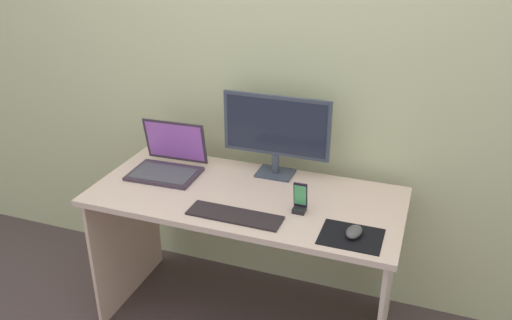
{
  "coord_description": "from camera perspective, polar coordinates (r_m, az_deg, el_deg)",
  "views": [
    {
      "loc": [
        0.77,
        -1.99,
        1.9
      ],
      "look_at": [
        0.06,
        -0.02,
        0.94
      ],
      "focal_mm": 36.52,
      "sensor_mm": 36.0,
      "label": 1
    }
  ],
  "objects": [
    {
      "name": "keyboard_external",
      "position": [
        2.25,
        -2.36,
        -6.09
      ],
      "size": [
        0.42,
        0.13,
        0.01
      ],
      "primitive_type": "cube",
      "rotation": [
        0.0,
        0.0,
        -0.01
      ],
      "color": "black",
      "rests_on": "desk"
    },
    {
      "name": "mouse",
      "position": [
        2.14,
        10.69,
        -7.74
      ],
      "size": [
        0.07,
        0.11,
        0.04
      ],
      "primitive_type": "ellipsoid",
      "rotation": [
        0.0,
        0.0,
        -0.15
      ],
      "color": "#494646",
      "rests_on": "mousepad"
    },
    {
      "name": "ground_plane",
      "position": [
        2.85,
        -1.0,
        -16.97
      ],
      "size": [
        8.0,
        8.0,
        0.0
      ],
      "primitive_type": "plane",
      "color": "#473836"
    },
    {
      "name": "mousepad",
      "position": [
        2.15,
        10.38,
        -8.24
      ],
      "size": [
        0.25,
        0.2,
        0.0
      ],
      "primitive_type": "cube",
      "color": "black",
      "rests_on": "desk"
    },
    {
      "name": "monitor",
      "position": [
        2.51,
        2.21,
        3.21
      ],
      "size": [
        0.53,
        0.14,
        0.41
      ],
      "color": "#383F4D",
      "rests_on": "desk"
    },
    {
      "name": "desk",
      "position": [
        2.5,
        -1.1,
        -6.83
      ],
      "size": [
        1.45,
        0.66,
        0.74
      ],
      "color": "beige",
      "rests_on": "ground_plane"
    },
    {
      "name": "phone_in_dock",
      "position": [
        2.27,
        4.84,
        -4.56
      ],
      "size": [
        0.06,
        0.05,
        0.14
      ],
      "color": "black",
      "rests_on": "desk"
    },
    {
      "name": "wall_back",
      "position": [
        2.61,
        2.15,
        10.35
      ],
      "size": [
        6.0,
        0.04,
        2.5
      ],
      "primitive_type": "cube",
      "color": "#BDC18E",
      "rests_on": "ground_plane"
    },
    {
      "name": "laptop",
      "position": [
        2.65,
        -9.62,
        -0.29
      ],
      "size": [
        0.34,
        0.29,
        0.24
      ],
      "color": "#382C39",
      "rests_on": "desk"
    }
  ]
}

